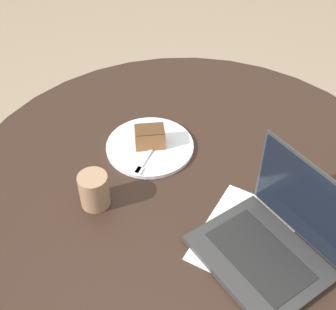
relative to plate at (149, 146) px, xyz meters
The scene contains 7 objects.
dining_table 0.24m from the plate, 137.62° to the right, with size 1.33×1.33×0.75m.
paper_document 0.42m from the plate, 138.80° to the right, with size 0.35×0.31×0.00m.
plate is the anchor object (origin of this frame).
cake_slice 0.04m from the plate, ahead, with size 0.07×0.10×0.06m.
fork 0.06m from the plate, behind, with size 0.17×0.07×0.00m.
coffee_glass 0.26m from the plate, 151.35° to the left, with size 0.08×0.08×0.10m.
laptop 0.49m from the plate, 137.57° to the right, with size 0.39×0.38×0.25m.
Camera 1 is at (-0.90, -0.00, 1.72)m, focal length 50.00 mm.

